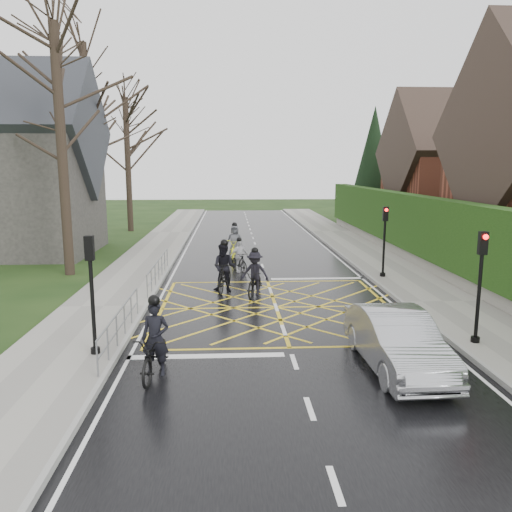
{
  "coord_description": "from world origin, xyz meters",
  "views": [
    {
      "loc": [
        -1.6,
        -16.93,
        4.89
      ],
      "look_at": [
        -0.55,
        3.12,
        1.3
      ],
      "focal_mm": 35.0,
      "sensor_mm": 36.0,
      "label": 1
    }
  ],
  "objects": [
    {
      "name": "conifer",
      "position": [
        10.75,
        26.0,
        4.99
      ],
      "size": [
        4.6,
        4.6,
        10.0
      ],
      "color": "black",
      "rests_on": "ground"
    },
    {
      "name": "tree_near",
      "position": [
        -9.0,
        6.0,
        7.91
      ],
      "size": [
        9.24,
        9.24,
        11.44
      ],
      "color": "black",
      "rests_on": "ground"
    },
    {
      "name": "ground",
      "position": [
        0.0,
        0.0,
        0.0
      ],
      "size": [
        120.0,
        120.0,
        0.0
      ],
      "primitive_type": "plane",
      "color": "black",
      "rests_on": "ground"
    },
    {
      "name": "railing_north",
      "position": [
        -4.65,
        4.0,
        0.79
      ],
      "size": [
        0.05,
        6.04,
        1.03
      ],
      "color": "slate",
      "rests_on": "ground"
    },
    {
      "name": "cyclist_front",
      "position": [
        -1.18,
        6.04,
        0.62
      ],
      "size": [
        1.09,
        1.72,
        1.67
      ],
      "rotation": [
        0.0,
        0.0,
        0.41
      ],
      "color": "black",
      "rests_on": "ground"
    },
    {
      "name": "sidewalk_right",
      "position": [
        6.0,
        0.0,
        0.07
      ],
      "size": [
        3.0,
        80.0,
        0.15
      ],
      "primitive_type": "cube",
      "color": "gray",
      "rests_on": "ground"
    },
    {
      "name": "cyclist_back",
      "position": [
        -1.83,
        2.43,
        0.79
      ],
      "size": [
        1.07,
        2.17,
        2.1
      ],
      "rotation": [
        0.0,
        0.0,
        -0.21
      ],
      "color": "black",
      "rests_on": "ground"
    },
    {
      "name": "church",
      "position": [
        -13.54,
        12.0,
        4.93
      ],
      "size": [
        8.8,
        7.8,
        11.0
      ],
      "color": "#2D2B28",
      "rests_on": "ground"
    },
    {
      "name": "road",
      "position": [
        0.0,
        0.0,
        0.01
      ],
      "size": [
        9.0,
        80.0,
        0.01
      ],
      "primitive_type": "cube",
      "color": "black",
      "rests_on": "ground"
    },
    {
      "name": "traffic_light_se",
      "position": [
        5.1,
        -4.2,
        1.66
      ],
      "size": [
        0.24,
        0.31,
        3.21
      ],
      "rotation": [
        0.0,
        0.0,
        3.14
      ],
      "color": "black",
      "rests_on": "ground"
    },
    {
      "name": "traffic_light_ne",
      "position": [
        5.1,
        4.2,
        1.66
      ],
      "size": [
        0.24,
        0.31,
        3.21
      ],
      "rotation": [
        0.0,
        0.0,
        3.14
      ],
      "color": "black",
      "rests_on": "ground"
    },
    {
      "name": "cyclist_rear",
      "position": [
        -3.39,
        -5.65,
        0.64
      ],
      "size": [
        0.93,
        2.09,
        1.96
      ],
      "rotation": [
        0.0,
        0.0,
        -0.11
      ],
      "color": "black",
      "rests_on": "ground"
    },
    {
      "name": "hedge",
      "position": [
        7.75,
        6.0,
        2.1
      ],
      "size": [
        0.9,
        38.0,
        2.8
      ],
      "primitive_type": "cube",
      "color": "#18330D",
      "rests_on": "stone_wall"
    },
    {
      "name": "cyclist_mid",
      "position": [
        -0.66,
        1.8,
        0.68
      ],
      "size": [
        1.24,
        2.03,
        1.87
      ],
      "rotation": [
        0.0,
        0.0,
        -0.28
      ],
      "color": "black",
      "rests_on": "ground"
    },
    {
      "name": "traffic_light_sw",
      "position": [
        -5.1,
        -4.5,
        1.66
      ],
      "size": [
        0.24,
        0.31,
        3.21
      ],
      "color": "black",
      "rests_on": "ground"
    },
    {
      "name": "house_far",
      "position": [
        14.75,
        18.0,
        4.36
      ],
      "size": [
        9.8,
        8.8,
        10.3
      ],
      "color": "brown",
      "rests_on": "ground"
    },
    {
      "name": "cyclist_lead",
      "position": [
        -1.35,
        9.83,
        0.68
      ],
      "size": [
        0.94,
        2.08,
        1.96
      ],
      "rotation": [
        0.0,
        0.0,
        -0.12
      ],
      "color": "yellow",
      "rests_on": "ground"
    },
    {
      "name": "car",
      "position": [
        2.44,
        -5.53,
        0.72
      ],
      "size": [
        1.66,
        4.4,
        1.43
      ],
      "primitive_type": "imported",
      "rotation": [
        0.0,
        0.0,
        0.03
      ],
      "color": "#A2A4A9",
      "rests_on": "ground"
    },
    {
      "name": "tree_mid",
      "position": [
        -10.0,
        14.0,
        8.63
      ],
      "size": [
        10.08,
        10.08,
        12.48
      ],
      "color": "black",
      "rests_on": "ground"
    },
    {
      "name": "railing_south",
      "position": [
        -4.65,
        -3.5,
        0.78
      ],
      "size": [
        0.05,
        5.04,
        1.03
      ],
      "color": "slate",
      "rests_on": "ground"
    },
    {
      "name": "sidewalk_left",
      "position": [
        -6.0,
        0.0,
        0.07
      ],
      "size": [
        3.0,
        80.0,
        0.15
      ],
      "primitive_type": "cube",
      "color": "gray",
      "rests_on": "ground"
    },
    {
      "name": "stone_wall",
      "position": [
        7.75,
        6.0,
        0.35
      ],
      "size": [
        0.5,
        38.0,
        0.7
      ],
      "primitive_type": "cube",
      "color": "slate",
      "rests_on": "ground"
    },
    {
      "name": "tree_far",
      "position": [
        -9.3,
        22.0,
        7.19
      ],
      "size": [
        8.4,
        8.4,
        10.4
      ],
      "color": "black",
      "rests_on": "ground"
    }
  ]
}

